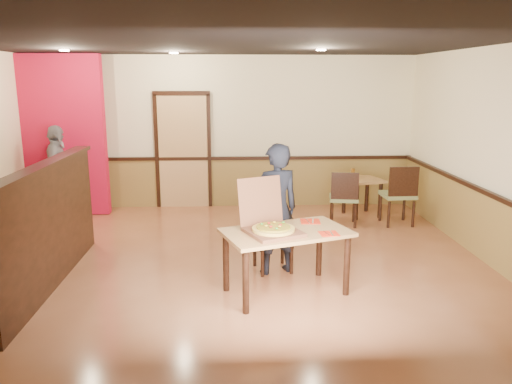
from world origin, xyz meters
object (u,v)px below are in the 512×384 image
passerby (58,173)px  diner (276,209)px  side_table (362,188)px  main_table (286,240)px  diner_chair (271,230)px  side_chair_right (399,193)px  side_chair_left (344,196)px  condiment (353,173)px  pizza_box (271,226)px

passerby → diner: bearing=-136.0°
side_table → passerby: (-5.23, -0.05, 0.32)m
main_table → passerby: bearing=118.4°
diner_chair → side_chair_right: bearing=26.9°
diner → side_chair_right: bearing=-157.6°
side_chair_left → condiment: bearing=-103.1°
side_chair_right → condiment: bearing=-54.6°
side_chair_right → main_table: bearing=48.1°
main_table → side_chair_left: bearing=44.9°
main_table → diner_chair: 0.78m
diner_chair → side_chair_right: 2.89m
diner_chair → side_chair_left: same height
side_table → pizza_box: size_ratio=0.95×
side_chair_right → diner: diner is taller
side_table → passerby: passerby is taller
main_table → side_chair_right: 3.35m
diner_chair → side_chair_left: size_ratio=1.00×
side_chair_right → pizza_box: pizza_box is taller
diner → passerby: size_ratio=1.00×
side_chair_right → side_table: side_chair_right is taller
diner_chair → diner: diner is taller
diner → condiment: diner is taller
main_table → pizza_box: 0.26m
passerby → side_chair_right: bearing=-105.7°
main_table → passerby: 4.75m
side_table → diner: size_ratio=0.46×
diner_chair → side_table: diner_chair is taller
side_chair_right → diner: 2.96m
diner_chair → side_table: 3.03m
passerby → condiment: (5.08, 0.19, -0.07)m
side_chair_right → condiment: (-0.60, 0.77, 0.19)m
main_table → pizza_box: pizza_box is taller
main_table → side_chair_left: (1.22, 2.59, -0.12)m
condiment → side_chair_left: bearing=-112.6°
main_table → pizza_box: size_ratio=1.95×
side_table → diner: 3.14m
side_chair_right → condiment: 0.99m
side_table → condiment: bearing=134.4°
diner_chair → diner: bearing=-85.9°
pizza_box → side_chair_right: bearing=24.8°
diner → passerby: 4.31m
diner_chair → side_chair_right: side_chair_right is taller
condiment → diner: bearing=-120.4°
diner → main_table: bearing=76.6°
side_chair_right → condiment: size_ratio=6.43×
diner → pizza_box: (-0.11, -0.68, -0.01)m
diner_chair → condiment: 3.08m
diner_chair → pizza_box: pizza_box is taller
main_table → condiment: (1.54, 3.36, 0.12)m
diner_chair → diner: size_ratio=0.56×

